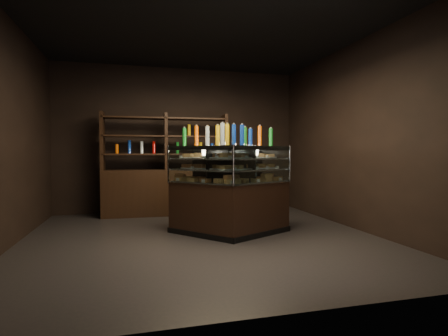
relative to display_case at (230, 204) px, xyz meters
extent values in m
plane|color=black|center=(-0.45, -0.16, -0.45)|extent=(5.00, 5.00, 0.00)
cube|color=black|center=(-0.45, 2.34, 1.05)|extent=(5.00, 0.02, 3.00)
cube|color=black|center=(-0.45, -2.66, 1.05)|extent=(5.00, 0.02, 3.00)
cube|color=black|center=(2.05, -0.16, 1.05)|extent=(0.02, 5.00, 3.00)
cube|color=black|center=(-2.95, -0.16, 1.05)|extent=(0.02, 5.00, 3.00)
cube|color=black|center=(-0.45, -0.16, 2.55)|extent=(5.00, 5.00, 0.02)
cube|color=black|center=(0.28, -0.05, -0.06)|extent=(1.33, 1.07, 0.78)
cube|color=black|center=(0.28, -0.05, -0.41)|extent=(1.37, 1.10, 0.08)
cube|color=black|center=(0.28, -0.05, 0.85)|extent=(1.33, 1.07, 0.06)
cube|color=silver|center=(0.28, -0.05, 0.34)|extent=(1.27, 1.00, 0.02)
cube|color=silver|center=(0.28, -0.05, 0.52)|extent=(1.27, 1.00, 0.02)
cube|color=silver|center=(0.28, -0.05, 0.69)|extent=(1.27, 1.00, 0.02)
cube|color=white|center=(0.42, -0.33, 0.60)|extent=(1.07, 0.54, 0.55)
cylinder|color=silver|center=(0.95, -0.05, 0.60)|extent=(0.03, 0.03, 0.57)
cylinder|color=silver|center=(-0.12, -0.59, 0.60)|extent=(0.03, 0.03, 0.57)
cube|color=black|center=(-0.28, 0.06, -0.06)|extent=(1.23, 1.29, 0.78)
cube|color=black|center=(-0.28, 0.06, -0.41)|extent=(1.26, 1.33, 0.08)
cube|color=black|center=(-0.28, 0.06, 0.85)|extent=(1.23, 1.29, 0.06)
cube|color=silver|center=(-0.28, 0.06, 0.34)|extent=(1.16, 1.22, 0.02)
cube|color=silver|center=(-0.28, 0.06, 0.52)|extent=(1.16, 1.22, 0.02)
cube|color=silver|center=(-0.28, 0.06, 0.69)|extent=(1.16, 1.22, 0.02)
cube|color=white|center=(-0.51, -0.14, 0.60)|extent=(0.78, 0.91, 0.55)
cylinder|color=silver|center=(-0.12, -0.59, 0.60)|extent=(0.03, 0.03, 0.57)
cylinder|color=silver|center=(-0.89, 0.32, 0.60)|extent=(0.03, 0.03, 0.57)
cube|color=#B67C41|center=(-0.15, -0.31, 0.38)|extent=(0.20, 0.16, 0.06)
cube|color=#B67C41|center=(0.07, -0.19, 0.38)|extent=(0.20, 0.16, 0.06)
cube|color=#B67C41|center=(0.29, -0.08, 0.38)|extent=(0.20, 0.16, 0.06)
cube|color=#B67C41|center=(0.52, 0.03, 0.38)|extent=(0.20, 0.16, 0.06)
cube|color=#B67C41|center=(0.74, 0.14, 0.38)|extent=(0.20, 0.16, 0.06)
cylinder|color=white|center=(-0.12, -0.26, 0.54)|extent=(0.24, 0.24, 0.01)
cube|color=#B67C41|center=(-0.12, -0.26, 0.57)|extent=(0.19, 0.15, 0.05)
cylinder|color=white|center=(0.08, -0.16, 0.54)|extent=(0.24, 0.24, 0.01)
cube|color=#B67C41|center=(0.08, -0.16, 0.57)|extent=(0.19, 0.15, 0.05)
cylinder|color=white|center=(0.28, -0.05, 0.54)|extent=(0.24, 0.24, 0.01)
cube|color=#B67C41|center=(0.28, -0.05, 0.57)|extent=(0.19, 0.15, 0.05)
cylinder|color=white|center=(0.48, 0.05, 0.54)|extent=(0.24, 0.24, 0.01)
cube|color=#B67C41|center=(0.48, 0.05, 0.57)|extent=(0.19, 0.15, 0.05)
cylinder|color=white|center=(0.68, 0.15, 0.54)|extent=(0.24, 0.24, 0.01)
cube|color=#B67C41|center=(0.68, 0.15, 0.57)|extent=(0.19, 0.15, 0.05)
cylinder|color=white|center=(-0.12, -0.26, 0.70)|extent=(0.24, 0.24, 0.02)
cube|color=#B67C41|center=(-0.12, -0.26, 0.74)|extent=(0.19, 0.15, 0.05)
cylinder|color=white|center=(0.08, -0.16, 0.70)|extent=(0.24, 0.24, 0.02)
cube|color=#B67C41|center=(0.08, -0.16, 0.74)|extent=(0.19, 0.15, 0.05)
cylinder|color=white|center=(0.28, -0.05, 0.70)|extent=(0.24, 0.24, 0.02)
cube|color=#B67C41|center=(0.28, -0.05, 0.74)|extent=(0.19, 0.15, 0.05)
cylinder|color=white|center=(0.48, 0.05, 0.70)|extent=(0.24, 0.24, 0.02)
cube|color=#B67C41|center=(0.48, 0.05, 0.74)|extent=(0.19, 0.15, 0.05)
cylinder|color=white|center=(0.68, 0.15, 0.70)|extent=(0.24, 0.24, 0.02)
cube|color=#B67C41|center=(0.68, 0.15, 0.74)|extent=(0.19, 0.15, 0.05)
cube|color=#B67C41|center=(-0.63, 0.42, 0.38)|extent=(0.19, 0.20, 0.06)
cube|color=#B67C41|center=(-0.46, 0.23, 0.38)|extent=(0.19, 0.20, 0.06)
cube|color=#B67C41|center=(-0.30, 0.04, 0.38)|extent=(0.19, 0.20, 0.06)
cube|color=#B67C41|center=(-0.14, -0.15, 0.38)|extent=(0.19, 0.20, 0.06)
cube|color=#B67C41|center=(0.02, -0.34, 0.38)|extent=(0.19, 0.20, 0.06)
cylinder|color=white|center=(-0.57, 0.40, 0.54)|extent=(0.24, 0.24, 0.01)
cube|color=#B67C41|center=(-0.57, 0.40, 0.57)|extent=(0.17, 0.18, 0.05)
cylinder|color=white|center=(-0.43, 0.23, 0.54)|extent=(0.24, 0.24, 0.01)
cube|color=#B67C41|center=(-0.43, 0.23, 0.57)|extent=(0.17, 0.18, 0.05)
cylinder|color=white|center=(-0.28, 0.06, 0.54)|extent=(0.24, 0.24, 0.01)
cube|color=#B67C41|center=(-0.28, 0.06, 0.57)|extent=(0.17, 0.18, 0.05)
cylinder|color=white|center=(-0.13, -0.11, 0.54)|extent=(0.24, 0.24, 0.01)
cube|color=#B67C41|center=(-0.13, -0.11, 0.57)|extent=(0.17, 0.18, 0.05)
cylinder|color=white|center=(0.01, -0.29, 0.54)|extent=(0.24, 0.24, 0.01)
cube|color=#B67C41|center=(0.01, -0.29, 0.57)|extent=(0.17, 0.18, 0.05)
cylinder|color=white|center=(-0.57, 0.40, 0.70)|extent=(0.24, 0.24, 0.02)
cube|color=#B67C41|center=(-0.57, 0.40, 0.74)|extent=(0.17, 0.18, 0.05)
cylinder|color=white|center=(-0.43, 0.23, 0.70)|extent=(0.24, 0.24, 0.02)
cube|color=#B67C41|center=(-0.43, 0.23, 0.74)|extent=(0.17, 0.18, 0.05)
cylinder|color=white|center=(-0.28, 0.06, 0.70)|extent=(0.24, 0.24, 0.02)
cube|color=#B67C41|center=(-0.28, 0.06, 0.74)|extent=(0.17, 0.18, 0.05)
cylinder|color=white|center=(-0.13, -0.11, 0.70)|extent=(0.24, 0.24, 0.02)
cube|color=#B67C41|center=(-0.13, -0.11, 0.74)|extent=(0.17, 0.18, 0.05)
cylinder|color=white|center=(0.01, -0.29, 0.70)|extent=(0.24, 0.24, 0.02)
cube|color=#B67C41|center=(0.01, -0.29, 0.74)|extent=(0.17, 0.18, 0.05)
cylinder|color=#0F38B2|center=(-0.17, -0.28, 1.02)|extent=(0.06, 0.06, 0.28)
cylinder|color=silver|center=(-0.17, -0.28, 1.17)|extent=(0.03, 0.03, 0.02)
cylinder|color=yellow|center=(0.01, -0.19, 1.02)|extent=(0.06, 0.06, 0.28)
cylinder|color=silver|center=(0.01, -0.19, 1.17)|extent=(0.03, 0.03, 0.02)
cylinder|color=black|center=(0.19, -0.10, 1.02)|extent=(0.06, 0.06, 0.28)
cylinder|color=silver|center=(0.19, -0.10, 1.17)|extent=(0.03, 0.03, 0.02)
cylinder|color=#D8590A|center=(0.37, -0.01, 1.02)|extent=(0.06, 0.06, 0.28)
cylinder|color=silver|center=(0.37, -0.01, 1.17)|extent=(0.03, 0.03, 0.02)
cylinder|color=#147223|center=(0.55, 0.08, 1.02)|extent=(0.06, 0.06, 0.28)
cylinder|color=silver|center=(0.55, 0.08, 1.17)|extent=(0.03, 0.03, 0.02)
cylinder|color=silver|center=(0.73, 0.17, 1.02)|extent=(0.06, 0.06, 0.28)
cylinder|color=silver|center=(0.73, 0.17, 1.17)|extent=(0.03, 0.03, 0.02)
cylinder|color=#0F38B2|center=(-0.60, 0.44, 1.02)|extent=(0.06, 0.06, 0.28)
cylinder|color=silver|center=(-0.60, 0.44, 1.17)|extent=(0.03, 0.03, 0.02)
cylinder|color=yellow|center=(-0.47, 0.29, 1.02)|extent=(0.06, 0.06, 0.28)
cylinder|color=silver|center=(-0.47, 0.29, 1.17)|extent=(0.03, 0.03, 0.02)
cylinder|color=black|center=(-0.34, 0.13, 1.02)|extent=(0.06, 0.06, 0.28)
cylinder|color=silver|center=(-0.34, 0.13, 1.17)|extent=(0.03, 0.03, 0.02)
cylinder|color=#D8590A|center=(-0.21, -0.02, 1.02)|extent=(0.06, 0.06, 0.28)
cylinder|color=silver|center=(-0.21, -0.02, 1.17)|extent=(0.03, 0.03, 0.02)
cylinder|color=#147223|center=(-0.08, -0.17, 1.02)|extent=(0.06, 0.06, 0.28)
cylinder|color=silver|center=(-0.08, -0.17, 1.17)|extent=(0.03, 0.03, 0.02)
cylinder|color=silver|center=(0.05, -0.32, 1.02)|extent=(0.06, 0.06, 0.28)
cylinder|color=silver|center=(0.05, -0.32, 1.17)|extent=(0.03, 0.03, 0.02)
cylinder|color=black|center=(0.80, 0.56, -0.36)|extent=(0.25, 0.25, 0.19)
cone|color=#215F1B|center=(0.80, 0.56, 0.00)|extent=(0.38, 0.38, 0.52)
cone|color=#215F1B|center=(0.80, 0.56, 0.17)|extent=(0.29, 0.29, 0.37)
cube|color=black|center=(-0.79, 1.89, 0.00)|extent=(2.44, 0.51, 0.90)
cube|color=black|center=(-1.97, 1.93, 1.00)|extent=(0.07, 0.38, 1.10)
cube|color=black|center=(-0.79, 1.89, 1.00)|extent=(0.07, 0.38, 1.10)
cube|color=black|center=(0.40, 1.85, 1.00)|extent=(0.07, 0.38, 1.10)
cube|color=black|center=(-0.79, 1.89, 0.75)|extent=(2.39, 0.46, 0.03)
cube|color=black|center=(-0.79, 1.89, 1.10)|extent=(2.39, 0.46, 0.03)
cube|color=black|center=(-0.79, 1.89, 1.45)|extent=(2.39, 0.46, 0.03)
cylinder|color=#0F38B2|center=(-1.71, 1.93, 0.87)|extent=(0.06, 0.06, 0.22)
cylinder|color=yellow|center=(-1.48, 1.92, 0.87)|extent=(0.06, 0.06, 0.22)
cylinder|color=black|center=(-1.25, 1.91, 0.87)|extent=(0.06, 0.06, 0.22)
cylinder|color=#D8590A|center=(-1.02, 1.90, 0.87)|extent=(0.06, 0.06, 0.22)
cylinder|color=#147223|center=(-0.79, 1.89, 0.87)|extent=(0.06, 0.06, 0.22)
cylinder|color=silver|center=(-0.56, 1.88, 0.87)|extent=(0.06, 0.06, 0.22)
cylinder|color=#B20C0A|center=(-0.32, 1.88, 0.87)|extent=(0.06, 0.06, 0.22)
cylinder|color=#0F38B2|center=(-0.09, 1.87, 0.87)|extent=(0.06, 0.06, 0.22)
cylinder|color=yellow|center=(0.14, 1.86, 0.87)|extent=(0.06, 0.06, 0.22)
camera|label=1|loc=(-1.41, -5.04, 0.77)|focal=28.00mm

